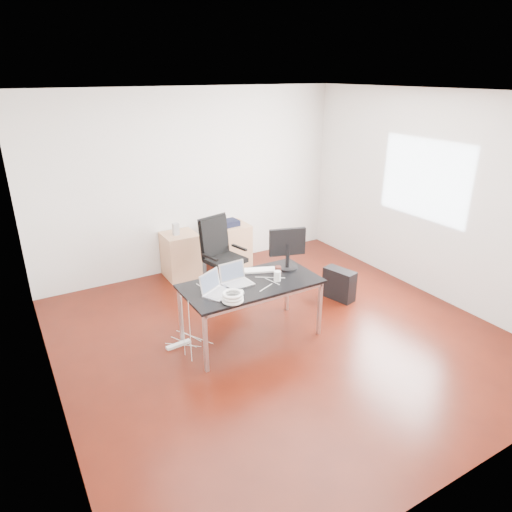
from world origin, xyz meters
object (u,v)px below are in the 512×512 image
pc_tower (339,284)px  filing_cabinet_left (181,255)px  filing_cabinet_right (232,245)px  desk (251,287)px  office_chair (221,252)px

pc_tower → filing_cabinet_left: bearing=117.1°
filing_cabinet_left → filing_cabinet_right: (0.90, 0.00, 0.00)m
desk → filing_cabinet_right: bearing=68.2°
desk → office_chair: bearing=78.6°
filing_cabinet_right → desk: bearing=-111.8°
office_chair → filing_cabinet_left: office_chair is taller
filing_cabinet_left → pc_tower: size_ratio=1.56×
office_chair → filing_cabinet_left: size_ratio=1.54×
filing_cabinet_left → pc_tower: 2.46m
office_chair → pc_tower: (1.30, -1.07, -0.39)m
desk → filing_cabinet_left: bearing=91.6°
filing_cabinet_left → desk: bearing=-88.4°
office_chair → filing_cabinet_right: (0.57, 0.77, -0.26)m
filing_cabinet_left → pc_tower: filing_cabinet_left is taller
filing_cabinet_right → pc_tower: bearing=-68.4°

